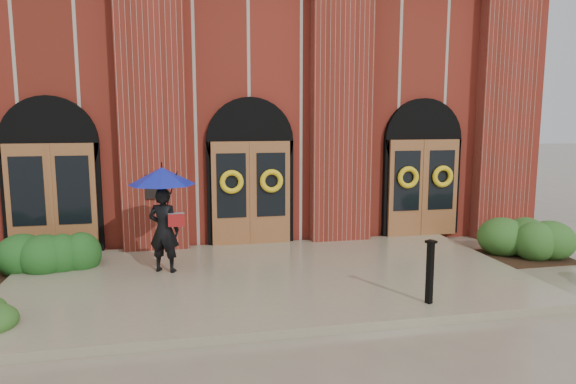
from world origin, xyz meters
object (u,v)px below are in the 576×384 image
object	(u,v)px
man_with_umbrella	(163,199)
metal_post	(430,271)
hedge_wall_right	(491,242)
hedge_wall_left	(0,261)

from	to	relation	value
man_with_umbrella	metal_post	xyz separation A→B (m)	(4.35, -2.74, -0.91)
man_with_umbrella	hedge_wall_right	distance (m)	7.31
metal_post	hedge_wall_left	distance (m)	8.21
hedge_wall_left	hedge_wall_right	world-z (taller)	hedge_wall_right
man_with_umbrella	hedge_wall_left	size ratio (longest dim) A/B	0.66
hedge_wall_right	metal_post	bearing A→B (deg)	-137.75
hedge_wall_right	man_with_umbrella	bearing A→B (deg)	178.95
man_with_umbrella	hedge_wall_left	bearing A→B (deg)	12.77
metal_post	hedge_wall_right	distance (m)	3.88
man_with_umbrella	hedge_wall_right	xyz separation A→B (m)	(7.21, -0.13, -1.20)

